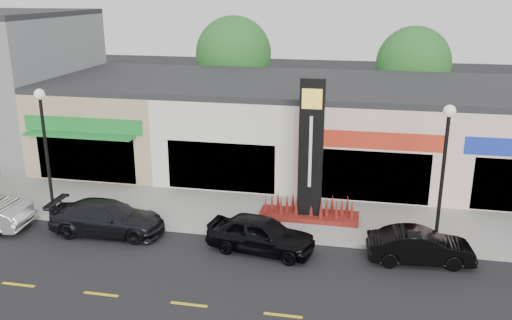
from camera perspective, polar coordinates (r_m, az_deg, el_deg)
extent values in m
plane|color=black|center=(20.26, -4.36, -10.46)|extent=(120.00, 120.00, 0.00)
cube|color=gray|center=(24.03, -1.55, -5.55)|extent=(52.00, 4.30, 0.15)
cube|color=gray|center=(22.03, -2.88, -7.79)|extent=(52.00, 0.20, 0.15)
cube|color=tan|center=(32.53, -13.46, 4.19)|extent=(7.00, 10.00, 4.50)
cube|color=#262628|center=(32.08, -13.76, 8.36)|extent=(7.00, 10.00, 0.30)
cube|color=black|center=(28.49, -17.44, 0.21)|extent=(5.25, 0.10, 2.40)
cube|color=#1C8231|center=(28.05, -17.75, 3.52)|extent=(6.30, 0.12, 0.80)
cube|color=#1C8231|center=(27.77, -18.12, 2.49)|extent=(5.60, 0.90, 0.12)
cube|color=silver|center=(30.29, -1.31, 3.70)|extent=(7.00, 10.00, 4.50)
cube|color=#262628|center=(29.80, -1.34, 8.18)|extent=(7.00, 10.00, 0.30)
cube|color=black|center=(25.90, -3.71, -0.71)|extent=(5.25, 0.10, 2.40)
cube|color=silver|center=(25.42, -3.79, 2.94)|extent=(6.30, 0.12, 0.80)
cube|color=#C9A199|center=(29.57, 12.06, 2.97)|extent=(7.00, 10.00, 4.50)
cube|color=#262628|center=(29.08, 12.36, 7.55)|extent=(7.00, 10.00, 0.30)
cube|color=black|center=(25.07, 11.93, -1.69)|extent=(5.25, 0.10, 2.40)
cube|color=red|center=(24.57, 12.18, 2.05)|extent=(6.30, 0.12, 0.80)
cube|color=#C9A199|center=(30.50, 25.31, 2.09)|extent=(7.00, 10.00, 4.50)
cylinder|color=#382619|center=(38.59, -2.30, 5.68)|extent=(0.36, 0.36, 3.15)
sphere|color=#1F541A|center=(38.01, -2.37, 11.08)|extent=(5.20, 5.20, 5.20)
cylinder|color=#382619|center=(37.65, 15.80, 4.60)|extent=(0.36, 0.36, 2.97)
sphere|color=#1F541A|center=(37.08, 16.23, 9.73)|extent=(4.80, 4.80, 4.80)
cylinder|color=black|center=(25.33, -20.54, -4.92)|extent=(0.32, 0.32, 0.30)
cylinder|color=black|center=(24.53, -21.16, 0.49)|extent=(0.14, 0.14, 5.00)
sphere|color=silver|center=(23.95, -21.84, 6.45)|extent=(0.44, 0.44, 0.44)
cylinder|color=black|center=(21.91, 18.34, -8.23)|extent=(0.32, 0.32, 0.30)
cylinder|color=black|center=(20.99, 18.98, -2.05)|extent=(0.14, 0.14, 5.00)
sphere|color=silver|center=(20.31, 19.71, 4.88)|extent=(0.44, 0.44, 0.44)
cube|color=#5C100F|center=(23.37, 5.58, -5.84)|extent=(4.20, 1.30, 0.20)
cube|color=black|center=(22.39, 5.80, 0.99)|extent=(1.00, 0.40, 6.00)
cube|color=yellow|center=(21.65, 5.92, 6.41)|extent=(0.80, 0.05, 0.80)
cube|color=silver|center=(22.18, 5.74, 0.83)|extent=(0.12, 0.04, 3.00)
imported|color=black|center=(22.80, -15.37, -5.89)|extent=(2.04, 4.71, 1.35)
imported|color=black|center=(20.56, 0.51, -7.79)|extent=(2.26, 4.30, 1.40)
imported|color=black|center=(20.67, 16.89, -8.70)|extent=(1.69, 3.88, 1.24)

